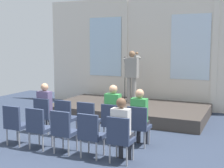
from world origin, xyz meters
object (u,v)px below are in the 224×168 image
Objects in this scene: audience_r0_c3 at (114,111)px; chair_r1_c3 at (90,133)px; chair_r0_c3 at (112,121)px; audience_r1_c4 at (122,126)px; chair_r1_c1 at (38,126)px; audience_r0_c0 at (46,105)px; chair_r0_c0 at (44,113)px; audience_r0_c4 at (140,114)px; chair_r1_c4 at (120,137)px; speaker at (132,73)px; mic_stand at (125,92)px; chair_r1_c0 at (15,123)px; chair_r0_c1 at (65,116)px; chair_r0_c2 at (88,118)px; chair_r0_c4 at (139,124)px; chair_r1_c2 at (63,129)px.

audience_r0_c3 is 1.47× the size of chair_r1_c3.
audience_r1_c4 is at bearing -56.83° from chair_r0_c3.
audience_r0_c0 is at bearing 119.34° from chair_r1_c1.
audience_r0_c4 is (2.63, 0.08, 0.20)m from chair_r0_c0.
audience_r1_c4 is (0.00, 0.08, 0.19)m from chair_r1_c4.
chair_r0_c3 is at bearing -172.95° from audience_r0_c4.
speaker is 1.87× the size of chair_r1_c4.
chair_r1_c1 is (-1.31, -1.16, -0.23)m from audience_r0_c3.
mic_stand reaches higher than chair_r1_c0.
chair_r0_c1 is 0.66m from chair_r0_c2.
mic_stand is 1.65× the size of chair_r1_c3.
chair_r0_c3 is (0.66, 0.00, 0.00)m from chair_r0_c2.
audience_r1_c4 is at bearing -68.78° from mic_stand.
chair_r0_c4 is at bearing 22.48° from chair_r1_c0.
mic_stand is 4.75m from chair_r1_c4.
chair_r0_c3 is 1.00× the size of chair_r0_c4.
chair_r0_c3 is at bearing -77.47° from speaker.
audience_r0_c0 reaches higher than chair_r1_c4.
chair_r0_c1 is 1.09m from chair_r1_c1.
chair_r0_c3 is 1.00× the size of chair_r1_c0.
chair_r0_c0 is at bearing -112.20° from speaker.
audience_r0_c4 is (1.35, -3.04, -0.66)m from speaker.
audience_r0_c4 is at bearing 90.00° from chair_r1_c4.
chair_r0_c3 is 0.24m from audience_r0_c3.
audience_r0_c0 is at bearing 177.64° from chair_r0_c3.
chair_r0_c1 is 1.31m from chair_r0_c3.
chair_r1_c1 is at bearing -121.13° from chair_r0_c2.
chair_r0_c1 is at bearing 180.00° from chair_r0_c3.
chair_r1_c2 and chair_r1_c4 have the same top height.
chair_r1_c1 is at bearing -151.11° from chair_r0_c4.
audience_r0_c3 is 1.47× the size of chair_r0_c4.
chair_r0_c4 is at bearing -90.00° from audience_r0_c4.
audience_r0_c0 is 1.41× the size of chair_r1_c3.
chair_r0_c3 is at bearing 0.00° from chair_r0_c1.
chair_r0_c3 and chair_r1_c0 have the same top height.
chair_r1_c3 is (-0.66, -1.09, 0.00)m from chair_r0_c4.
chair_r0_c1 is at bearing 180.00° from chair_r0_c2.
speaker is at bearing 108.12° from audience_r1_c4.
audience_r1_c4 is at bearing 1.80° from chair_r1_c0.
speaker is at bearing 113.94° from audience_r0_c4.
mic_stand is at bearing 85.25° from chair_r0_c1.
audience_r0_c4 is 2.30m from chair_r1_c1.
chair_r0_c2 is 0.66m from chair_r0_c3.
mic_stand is 3.76m from chair_r0_c4.
chair_r1_c0 is at bearing 180.00° from chair_r1_c1.
chair_r0_c4 is (1.31, 0.00, 0.00)m from chair_r0_c2.
chair_r0_c3 and chair_r1_c2 have the same top height.
mic_stand is at bearing 111.22° from audience_r1_c4.
chair_r0_c0 is 0.72× the size of audience_r1_c4.
chair_r1_c1 is (-0.62, -4.21, -0.86)m from speaker.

